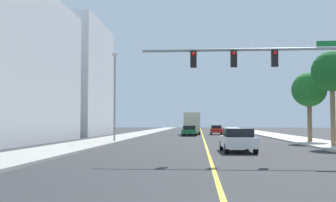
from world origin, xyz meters
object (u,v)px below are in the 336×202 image
at_px(car_white, 238,140).
at_px(delivery_truck, 192,123).
at_px(car_green, 190,131).
at_px(street_lamp, 115,92).
at_px(car_red, 216,130).
at_px(traffic_signal_mast, 291,68).
at_px(palm_far, 309,90).
at_px(palm_mid, 332,72).

relative_size(car_white, delivery_truck, 0.54).
relative_size(car_green, delivery_truck, 0.56).
bearing_deg(street_lamp, car_red, 66.98).
xyz_separation_m(traffic_signal_mast, car_green, (-5.75, 34.28, -3.81)).
height_order(car_red, delivery_truck, delivery_truck).
xyz_separation_m(palm_far, car_white, (-7.55, -11.81, -3.97)).
distance_m(traffic_signal_mast, palm_mid, 11.64).
bearing_deg(car_red, delivery_truck, 158.51).
distance_m(street_lamp, palm_mid, 18.49).
relative_size(traffic_signal_mast, car_red, 2.74).
bearing_deg(car_green, car_red, 60.45).
height_order(traffic_signal_mast, street_lamp, street_lamp).
height_order(street_lamp, palm_far, street_lamp).
distance_m(palm_far, car_white, 14.57).
bearing_deg(car_red, car_white, -89.48).
relative_size(street_lamp, car_red, 1.89).
xyz_separation_m(street_lamp, palm_mid, (17.52, -5.82, 0.97)).
xyz_separation_m(traffic_signal_mast, palm_far, (5.39, 16.88, 0.20)).
xyz_separation_m(palm_far, car_red, (-7.32, 23.44, -3.99)).
height_order(car_white, car_green, car_white).
distance_m(street_lamp, delivery_truck, 26.69).
relative_size(street_lamp, delivery_truck, 0.97).
bearing_deg(street_lamp, car_green, 70.39).
distance_m(traffic_signal_mast, palm_far, 17.72).
bearing_deg(palm_mid, palm_far, 89.30).
height_order(palm_far, delivery_truck, palm_far).
height_order(palm_mid, palm_far, palm_mid).
bearing_deg(car_red, car_green, -121.33).
height_order(street_lamp, delivery_truck, street_lamp).
bearing_deg(traffic_signal_mast, car_white, 113.09).
bearing_deg(palm_mid, traffic_signal_mast, -117.24).
bearing_deg(delivery_truck, car_white, -84.82).
height_order(car_green, car_red, car_red).
distance_m(car_white, car_green, 29.42).
bearing_deg(palm_mid, car_green, 114.76).
bearing_deg(palm_mid, delivery_truck, 108.96).
distance_m(traffic_signal_mast, car_green, 34.96).
xyz_separation_m(palm_far, car_green, (-11.13, 17.39, -4.01)).
xyz_separation_m(palm_mid, car_green, (-11.05, 23.97, -4.83)).
relative_size(traffic_signal_mast, palm_far, 1.88).
relative_size(car_white, car_red, 1.06).
height_order(traffic_signal_mast, car_red, traffic_signal_mast).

